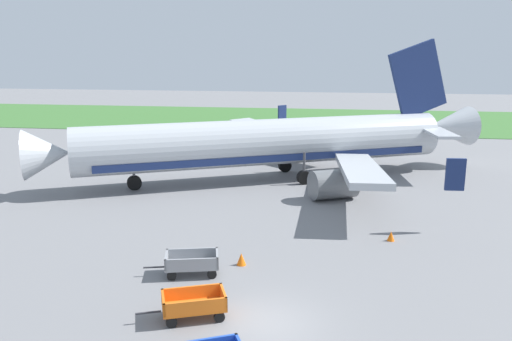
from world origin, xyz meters
TOP-DOWN VIEW (x-y plane):
  - ground_plane at (0.00, 0.00)m, footprint 220.00×220.00m
  - grass_strip at (0.00, 60.16)m, footprint 220.00×28.00m
  - airplane at (-2.00, 23.20)m, footprint 35.46×29.15m
  - baggage_cart_third_in_row at (-2.95, -0.01)m, footprint 3.58×2.20m
  - baggage_cart_fourth_in_row at (-4.10, 4.01)m, footprint 3.62×1.95m
  - traffic_cone_near_plane at (5.81, 9.98)m, footprint 0.42×0.42m
  - traffic_cone_mid_apron at (-1.95, 5.46)m, footprint 0.47×0.47m

SIDE VIEW (x-z plane):
  - ground_plane at x=0.00m, z-range 0.00..0.00m
  - grass_strip at x=0.00m, z-range 0.00..0.06m
  - traffic_cone_near_plane at x=5.81m, z-range 0.00..0.55m
  - traffic_cone_mid_apron at x=-1.95m, z-range 0.00..0.62m
  - baggage_cart_third_in_row at x=-2.95m, z-range 0.07..1.14m
  - baggage_cart_fourth_in_row at x=-4.10m, z-range 0.07..1.14m
  - airplane at x=-2.00m, z-range -2.62..8.72m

